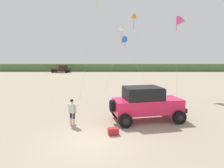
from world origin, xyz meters
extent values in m
plane|color=gray|center=(0.00, 0.00, 0.00)|extent=(220.00, 220.00, 0.00)
cube|color=#4C703D|center=(-0.43, 50.17, 1.05)|extent=(90.00, 7.69, 2.10)
cube|color=#EA2151|center=(3.34, 3.33, 1.01)|extent=(4.68, 2.69, 0.90)
cube|color=#EA2151|center=(4.96, 3.66, 1.38)|extent=(1.42, 1.88, 0.12)
cube|color=black|center=(3.00, 3.26, 1.86)|extent=(2.61, 2.19, 0.80)
cube|color=black|center=(4.17, 3.50, 1.82)|extent=(0.43, 1.66, 0.72)
cube|color=black|center=(5.57, 3.79, 0.74)|extent=(0.56, 1.81, 0.28)
cylinder|color=black|center=(1.07, 2.86, 1.11)|extent=(0.45, 0.82, 0.77)
cylinder|color=black|center=(4.85, 4.69, 0.42)|extent=(0.88, 0.46, 0.84)
cylinder|color=black|center=(4.85, 4.69, 0.42)|extent=(0.43, 0.39, 0.38)
cylinder|color=black|center=(5.26, 2.67, 0.42)|extent=(0.88, 0.46, 0.84)
cylinder|color=black|center=(5.26, 2.67, 0.42)|extent=(0.43, 0.39, 0.38)
cylinder|color=black|center=(1.42, 3.98, 0.42)|extent=(0.88, 0.46, 0.84)
cylinder|color=black|center=(1.42, 3.98, 0.42)|extent=(0.43, 0.39, 0.38)
cylinder|color=black|center=(1.83, 1.97, 0.42)|extent=(0.88, 0.46, 0.84)
cylinder|color=black|center=(1.83, 1.97, 0.42)|extent=(0.43, 0.39, 0.38)
cylinder|color=#DBB28E|center=(-1.48, 2.39, 0.25)|extent=(0.14, 0.14, 0.49)
cylinder|color=#2D3347|center=(-1.48, 2.39, 0.64)|extent=(0.15, 0.15, 0.36)
cube|color=silver|center=(-1.46, 2.42, 0.05)|extent=(0.22, 0.28, 0.10)
cylinder|color=#DBB28E|center=(-1.29, 2.29, 0.25)|extent=(0.14, 0.14, 0.49)
cylinder|color=#2D3347|center=(-1.29, 2.29, 0.64)|extent=(0.15, 0.15, 0.36)
cube|color=silver|center=(-1.27, 2.32, 0.05)|extent=(0.22, 0.28, 0.10)
cube|color=silver|center=(-1.38, 2.34, 1.09)|extent=(0.47, 0.41, 0.54)
cylinder|color=#DBB28E|center=(-1.61, 2.45, 1.08)|extent=(0.09, 0.09, 0.56)
cylinder|color=silver|center=(-1.61, 2.45, 1.27)|extent=(0.11, 0.11, 0.16)
cylinder|color=#DBB28E|center=(-1.16, 2.22, 1.08)|extent=(0.09, 0.09, 0.56)
cylinder|color=silver|center=(-1.16, 2.22, 1.27)|extent=(0.11, 0.11, 0.16)
cylinder|color=#DBB28E|center=(-1.38, 2.34, 1.40)|extent=(0.10, 0.10, 0.08)
sphere|color=#DBB28E|center=(-1.38, 2.34, 1.54)|extent=(0.21, 0.21, 0.21)
sphere|color=black|center=(-1.39, 2.32, 1.56)|extent=(0.21, 0.21, 0.21)
cube|color=#B21E23|center=(1.10, 0.89, 0.19)|extent=(0.62, 0.47, 0.38)
cube|color=black|center=(-12.42, 43.16, 0.76)|extent=(4.80, 2.46, 0.76)
cube|color=black|center=(-11.87, 43.09, 1.56)|extent=(1.81, 1.99, 0.84)
cylinder|color=black|center=(-10.45, 43.97, 0.38)|extent=(0.79, 0.35, 0.76)
cylinder|color=black|center=(-10.71, 41.89, 0.38)|extent=(0.79, 0.35, 0.76)
cylinder|color=black|center=(-14.12, 44.44, 0.38)|extent=(0.79, 0.35, 0.76)
cylinder|color=black|center=(-14.38, 42.35, 0.38)|extent=(0.79, 0.35, 0.76)
cylinder|color=yellow|center=(-0.52, 12.35, 9.91)|extent=(0.05, 0.14, 1.12)
cylinder|color=silver|center=(-1.20, 10.62, 5.37)|extent=(1.67, 3.47, 10.64)
cone|color=white|center=(2.41, 15.58, 7.44)|extent=(1.41, 1.34, 1.23)
cylinder|color=red|center=(2.26, 15.58, 6.44)|extent=(0.05, 0.33, 1.58)
cylinder|color=silver|center=(1.30, 14.46, 3.74)|extent=(2.23, 2.26, 7.39)
cone|color=#E04C93|center=(8.06, 12.40, 7.80)|extent=(1.45, 1.22, 1.26)
cylinder|color=red|center=(7.91, 12.40, 7.25)|extent=(0.05, 0.15, 0.63)
cylinder|color=silver|center=(7.51, 10.49, 3.93)|extent=(1.11, 3.83, 7.76)
cone|color=blue|center=(2.95, 18.31, 6.42)|extent=(1.27, 1.39, 1.16)
cylinder|color=#E04C93|center=(2.80, 18.31, 5.75)|extent=(0.05, 0.16, 0.82)
cylinder|color=silver|center=(4.13, 15.79, 3.24)|extent=(2.36, 5.06, 6.38)
cone|color=orange|center=(3.94, 16.71, 9.11)|extent=(1.12, 0.98, 1.01)
cylinder|color=green|center=(3.79, 16.71, 8.28)|extent=(0.05, 0.11, 1.31)
cylinder|color=silver|center=(4.60, 16.16, 4.58)|extent=(1.33, 1.12, 9.06)
camera|label=1|loc=(1.03, -9.45, 4.20)|focal=32.05mm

